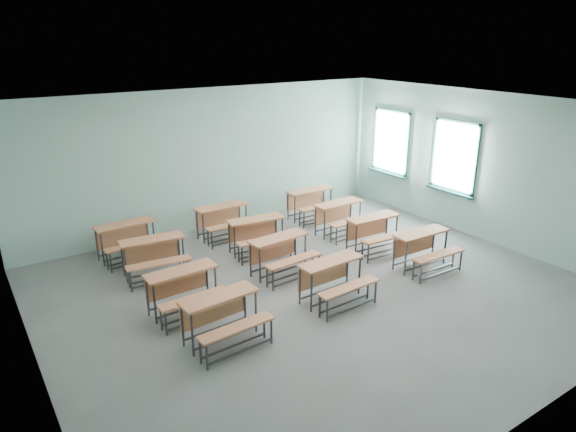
% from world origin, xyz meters
% --- Properties ---
extents(room, '(9.04, 8.04, 3.24)m').
position_xyz_m(room, '(0.08, 0.03, 1.60)').
color(room, gray).
rests_on(room, ground).
extents(desk_unit_r0c0, '(1.20, 0.84, 0.72)m').
position_xyz_m(desk_unit_r0c0, '(-2.11, -0.55, 0.49)').
color(desk_unit_r0c0, '#BE6C44').
rests_on(desk_unit_r0c0, ground).
extents(desk_unit_r0c1, '(1.19, 0.82, 0.72)m').
position_xyz_m(desk_unit_r0c1, '(0.00, -0.50, 0.49)').
color(desk_unit_r0c1, '#BE6C44').
rests_on(desk_unit_r0c1, ground).
extents(desk_unit_r0c2, '(1.19, 0.82, 0.72)m').
position_xyz_m(desk_unit_r0c2, '(2.25, -0.45, 0.49)').
color(desk_unit_r0c2, '#BE6C44').
rests_on(desk_unit_r0c2, ground).
extents(desk_unit_r1c0, '(1.18, 0.81, 0.72)m').
position_xyz_m(desk_unit_r1c0, '(-2.24, 0.56, 0.49)').
color(desk_unit_r1c0, '#BE6C44').
rests_on(desk_unit_r1c0, ground).
extents(desk_unit_r1c1, '(1.21, 0.85, 0.72)m').
position_xyz_m(desk_unit_r1c1, '(-0.16, 0.87, 0.49)').
color(desk_unit_r1c1, '#BE6C44').
rests_on(desk_unit_r1c1, ground).
extents(desk_unit_r1c2, '(1.21, 0.86, 0.72)m').
position_xyz_m(desk_unit_r1c2, '(2.08, 0.73, 0.49)').
color(desk_unit_r1c2, '#BE6C44').
rests_on(desk_unit_r1c2, ground).
extents(desk_unit_r2c0, '(1.25, 0.92, 0.72)m').
position_xyz_m(desk_unit_r2c0, '(-2.17, 2.13, 0.49)').
color(desk_unit_r2c0, '#BE6C44').
rests_on(desk_unit_r2c0, ground).
extents(desk_unit_r2c1, '(1.26, 0.93, 0.72)m').
position_xyz_m(desk_unit_r2c1, '(-0.01, 1.99, 0.49)').
color(desk_unit_r2c1, '#BE6C44').
rests_on(desk_unit_r2c1, ground).
extents(desk_unit_r2c2, '(1.19, 0.82, 0.72)m').
position_xyz_m(desk_unit_r2c2, '(2.10, 1.86, 0.49)').
color(desk_unit_r2c2, '#BE6C44').
rests_on(desk_unit_r2c2, ground).
extents(desk_unit_r3c0, '(1.21, 0.86, 0.72)m').
position_xyz_m(desk_unit_r3c0, '(-2.32, 3.21, 0.49)').
color(desk_unit_r3c0, '#BE6C44').
rests_on(desk_unit_r3c0, ground).
extents(desk_unit_r3c1, '(1.16, 0.78, 0.72)m').
position_xyz_m(desk_unit_r3c1, '(-0.20, 3.13, 0.49)').
color(desk_unit_r3c1, '#BE6C44').
rests_on(desk_unit_r3c1, ground).
extents(desk_unit_r3c2, '(1.19, 0.82, 0.72)m').
position_xyz_m(desk_unit_r3c2, '(2.16, 3.04, 0.49)').
color(desk_unit_r3c2, '#BE6C44').
rests_on(desk_unit_r3c2, ground).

